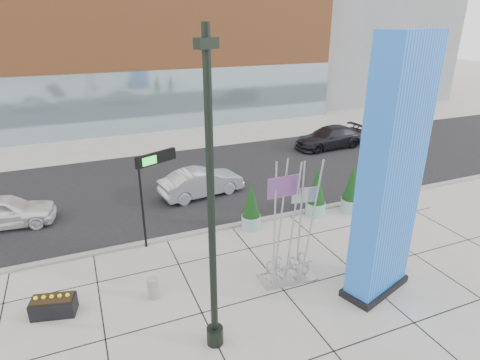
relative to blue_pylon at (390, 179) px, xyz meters
name	(u,v)px	position (x,y,z in m)	size (l,w,h in m)	color
ground	(246,281)	(-4.00, 2.12, -4.15)	(160.00, 160.00, 0.00)	#9E9991
street_asphalt	(177,184)	(-4.00, 12.12, -4.14)	(80.00, 12.00, 0.02)	black
curb_edge	(211,230)	(-4.00, 6.12, -4.09)	(80.00, 0.30, 0.12)	gray
tower_podium	(137,59)	(-3.00, 29.12, 1.35)	(34.00, 10.00, 11.00)	#AB5E31
tower_glass_front	(150,102)	(-3.00, 24.32, -1.65)	(34.00, 0.60, 5.00)	#8CA5B2
building_grey_parking	(340,17)	(22.00, 34.12, 4.85)	(20.00, 18.00, 18.00)	slate
blue_pylon	(390,179)	(0.00, 0.00, 0.00)	(2.81, 1.89, 8.59)	#0C50B7
lamp_post	(212,236)	(-6.03, -0.26, -0.55)	(0.60, 0.48, 8.79)	black
public_art_sculpture	(289,249)	(-2.53, 1.73, -2.95)	(2.09, 1.15, 4.59)	#B8BBBD
concrete_bollard	(153,288)	(-7.28, 2.52, -3.78)	(0.39, 0.39, 0.75)	gray
overhead_street_sign	(156,169)	(-6.24, 5.92, -0.78)	(1.76, 0.91, 3.93)	black
round_planter_east	(352,190)	(3.00, 5.41, -3.04)	(0.94, 0.94, 2.35)	#86B4AB
round_planter_mid	(316,193)	(1.20, 5.72, -3.02)	(0.95, 0.95, 2.39)	#86B4AB
round_planter_west	(251,207)	(-2.20, 5.72, -3.11)	(0.88, 0.88, 2.19)	#86B4AB
box_planter_north	(53,305)	(-10.39, 2.91, -3.81)	(1.46, 0.97, 0.74)	black
car_white_west	(4,212)	(-12.48, 10.17, -3.42)	(1.73, 4.31, 1.47)	white
car_silver_mid	(202,182)	(-3.16, 10.05, -3.41)	(1.56, 4.48, 1.48)	#B0B3B9
car_dark_east	(329,138)	(8.07, 14.65, -3.38)	(2.17, 5.33, 1.55)	black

